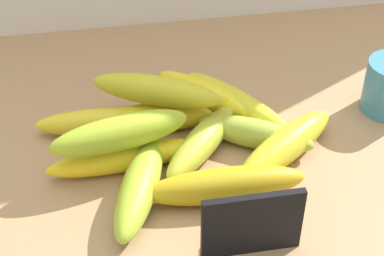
# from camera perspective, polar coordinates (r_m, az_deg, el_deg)

# --- Properties ---
(counter_top) EXTENTS (1.10, 0.76, 0.03)m
(counter_top) POSITION_cam_1_polar(r_m,az_deg,el_deg) (0.80, 2.05, -4.38)
(counter_top) COLOR #A78057
(counter_top) RESTS_ON ground
(chalkboard_sign) EXTENTS (0.11, 0.02, 0.08)m
(chalkboard_sign) POSITION_cam_1_polar(r_m,az_deg,el_deg) (0.66, 5.57, -9.05)
(chalkboard_sign) COLOR black
(chalkboard_sign) RESTS_ON counter_top
(banana_0) EXTENTS (0.14, 0.18, 0.04)m
(banana_0) POSITION_cam_1_polar(r_m,az_deg,el_deg) (0.86, 4.18, 2.37)
(banana_0) COLOR gold
(banana_0) RESTS_ON counter_top
(banana_1) EXTENTS (0.10, 0.18, 0.04)m
(banana_1) POSITION_cam_1_polar(r_m,az_deg,el_deg) (0.73, -4.88, -5.40)
(banana_1) COLOR #9FBA2E
(banana_1) RESTS_ON counter_top
(banana_2) EXTENTS (0.17, 0.14, 0.04)m
(banana_2) POSITION_cam_1_polar(r_m,az_deg,el_deg) (0.79, 8.78, -1.84)
(banana_2) COLOR gold
(banana_2) RESTS_ON counter_top
(banana_3) EXTENTS (0.15, 0.16, 0.04)m
(banana_3) POSITION_cam_1_polar(r_m,az_deg,el_deg) (0.87, 1.59, 3.02)
(banana_3) COLOR yellow
(banana_3) RESTS_ON counter_top
(banana_4) EXTENTS (0.16, 0.05, 0.04)m
(banana_4) POSITION_cam_1_polar(r_m,az_deg,el_deg) (0.83, -3.32, 1.01)
(banana_4) COLOR yellow
(banana_4) RESTS_ON counter_top
(banana_5) EXTENTS (0.13, 0.15, 0.04)m
(banana_5) POSITION_cam_1_polar(r_m,az_deg,el_deg) (0.79, 0.93, -1.32)
(banana_5) COLOR #ACB634
(banana_5) RESTS_ON counter_top
(banana_6) EXTENTS (0.16, 0.11, 0.04)m
(banana_6) POSITION_cam_1_polar(r_m,az_deg,el_deg) (0.81, 5.83, -0.51)
(banana_6) COLOR #9AB237
(banana_6) RESTS_ON counter_top
(banana_7) EXTENTS (0.20, 0.05, 0.04)m
(banana_7) POSITION_cam_1_polar(r_m,az_deg,el_deg) (0.73, 3.29, -5.29)
(banana_7) COLOR gold
(banana_7) RESTS_ON counter_top
(banana_8) EXTENTS (0.18, 0.05, 0.04)m
(banana_8) POSITION_cam_1_polar(r_m,az_deg,el_deg) (0.83, -8.42, 0.58)
(banana_8) COLOR yellow
(banana_8) RESTS_ON counter_top
(banana_9) EXTENTS (0.20, 0.05, 0.04)m
(banana_9) POSITION_cam_1_polar(r_m,az_deg,el_deg) (0.78, -6.15, -2.76)
(banana_9) COLOR yellow
(banana_9) RESTS_ON counter_top
(banana_10) EXTENTS (0.18, 0.08, 0.04)m
(banana_10) POSITION_cam_1_polar(r_m,az_deg,el_deg) (0.75, -6.71, -0.47)
(banana_10) COLOR #9EB728
(banana_10) RESTS_ON banana_9
(banana_11) EXTENTS (0.18, 0.09, 0.03)m
(banana_11) POSITION_cam_1_polar(r_m,az_deg,el_deg) (0.82, -2.65, 3.38)
(banana_11) COLOR yellow
(banana_11) RESTS_ON banana_4
(banana_12) EXTENTS (0.18, 0.11, 0.04)m
(banana_12) POSITION_cam_1_polar(r_m,az_deg,el_deg) (0.81, -3.33, 3.49)
(banana_12) COLOR gold
(banana_12) RESTS_ON banana_4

